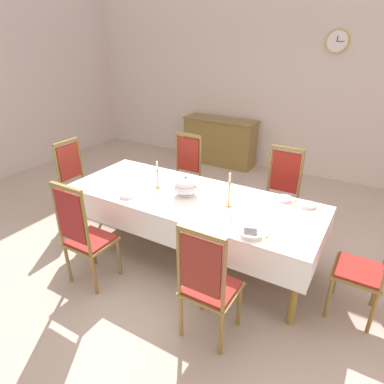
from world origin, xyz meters
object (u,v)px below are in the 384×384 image
Objects in this scene: chair_south_b at (208,283)px; bowl_far_left at (308,205)px; chair_north_b at (280,195)px; bowl_near_left at (284,198)px; spoon_secondary at (265,238)px; sideboard at (220,141)px; candlestick_west at (158,177)px; mounted_clock at (337,41)px; candlestick_east at (229,193)px; spoon_primary at (295,201)px; chair_south_a at (84,235)px; chair_north_a at (184,174)px; dining_table at (191,202)px; bowl_near_right at (250,233)px; chair_head_west at (78,181)px; bowl_far_right at (127,195)px; soup_tureen at (186,186)px; chair_head_east at (370,262)px.

bowl_far_left is (0.44, 1.35, 0.23)m from chair_south_b.
chair_north_b is 0.60m from bowl_near_left.
sideboard is at bearing 124.74° from spoon_secondary.
candlestick_west is 3.12m from sideboard.
sideboard is at bearing -48.09° from chair_north_b.
sideboard is at bearing -172.48° from mounted_clock.
candlestick_east reaches higher than spoon_primary.
chair_south_a is 6.54× the size of spoon_secondary.
chair_north_a is 6.40× the size of spoon_secondary.
chair_south_a is 2.11m from bowl_near_left.
chair_south_b reaches higher than candlestick_west.
chair_south_a is at bearing -143.61° from bowl_far_left.
spoon_secondary reaches higher than dining_table.
bowl_near_left is (0.91, 0.42, 0.10)m from dining_table.
chair_south_a is 1.03× the size of chair_south_b.
spoon_secondary is at bearing -90.01° from spoon_primary.
candlestick_east reaches higher than bowl_near_left.
candlestick_east is 1.84× the size of bowl_near_right.
chair_north_b is 2.70m from chair_head_west.
chair_south_a reaches higher than bowl_far_right.
sideboard is at bearing 102.86° from candlestick_west.
soup_tureen is 1.64× the size of bowl_far_left.
dining_table is at bearing 0.00° from candlestick_west.
soup_tureen is 1.38× the size of bowl_near_right.
candlestick_east is at bearing 105.93° from chair_south_b.
chair_south_a is at bearing 53.52° from chair_north_b.
spoon_secondary is (0.08, -0.81, -0.02)m from bowl_near_left.
bowl_far_left is (0.25, -0.01, -0.01)m from bowl_near_left.
bowl_far_right is at bearing -152.28° from bowl_near_left.
chair_south_a is at bearing 50.20° from chair_head_west.
chair_head_west is 7.05× the size of bowl_near_left.
sideboard reaches higher than spoon_primary.
candlestick_east is (0.45, 0.00, 0.22)m from dining_table.
chair_head_east reaches higher than chair_north_b.
chair_south_b is 6.35× the size of spoon_secondary.
dining_table is at bearing -160.51° from bowl_far_left.
candlestick_east is 0.64m from bowl_near_left.
spoon_secondary is at bearing 18.46° from chair_south_a.
bowl_far_right is (-1.04, -0.37, -0.13)m from candlestick_east.
sideboard is at bearing 115.11° from chair_south_b.
bowl_near_right is at bearing 138.51° from chair_north_a.
candlestick_east is 3.53m from mounted_clock.
bowl_near_right is 0.88m from bowl_far_left.
chair_north_a is 3.53× the size of candlestick_west.
chair_head_east is 1.07m from bowl_near_right.
sideboard is (-0.45, 2.06, -0.12)m from chair_north_a.
spoon_secondary is (-0.17, -0.80, -0.01)m from bowl_far_left.
bowl_near_left is 0.89× the size of spoon_primary.
chair_south_a is 3.40× the size of mounted_clock.
chair_south_a reaches higher than chair_south_b.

